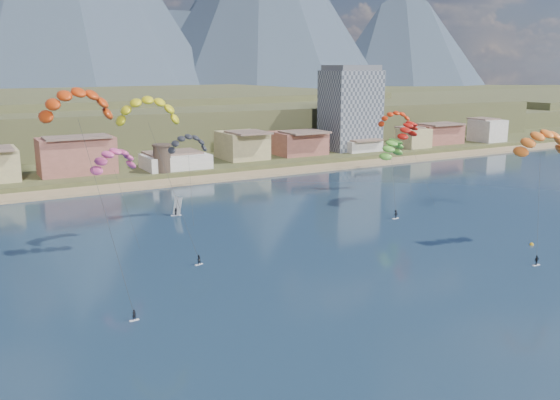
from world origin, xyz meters
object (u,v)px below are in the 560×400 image
at_px(apartment_tower, 350,108).
at_px(kitesurfer_yellow, 148,107).
at_px(windsurfer, 177,210).
at_px(kitesurfer_green, 392,146).
at_px(watchtower, 162,158).
at_px(kitesurfer_orange, 542,139).
at_px(kitesurfer_red, 77,99).
at_px(buoy, 532,244).

relative_size(apartment_tower, kitesurfer_yellow, 1.07).
bearing_deg(windsurfer, kitesurfer_green, -15.95).
xyz_separation_m(watchtower, kitesurfer_orange, (40.47, -100.99, 14.11)).
distance_m(apartment_tower, watchtower, 82.02).
relative_size(watchtower, kitesurfer_orange, 0.35).
height_order(apartment_tower, kitesurfer_red, apartment_tower).
bearing_deg(apartment_tower, kitesurfer_orange, -108.97).
xyz_separation_m(kitesurfer_green, buoy, (0.90, -41.29, -14.48)).
bearing_deg(apartment_tower, kitesurfer_yellow, -140.98).
xyz_separation_m(kitesurfer_yellow, kitesurfer_green, (64.19, 11.11, -12.21)).
distance_m(watchtower, buoy, 109.27).
bearing_deg(watchtower, kitesurfer_yellow, -109.61).
relative_size(kitesurfer_red, kitesurfer_green, 1.61).
distance_m(kitesurfer_yellow, kitesurfer_orange, 72.52).
bearing_deg(kitesurfer_green, apartment_tower, 60.97).
height_order(kitesurfer_red, windsurfer, kitesurfer_red).
height_order(kitesurfer_yellow, kitesurfer_green, kitesurfer_yellow).
xyz_separation_m(kitesurfer_red, kitesurfer_yellow, (14.52, 14.30, -2.34)).
xyz_separation_m(apartment_tower, windsurfer, (-92.04, -59.84, -16.47)).
xyz_separation_m(apartment_tower, kitesurfer_green, (-41.27, -74.35, -3.20)).
height_order(kitesurfer_yellow, windsurfer, kitesurfer_yellow).
bearing_deg(windsurfer, apartment_tower, 33.03).
distance_m(watchtower, kitesurfer_green, 72.19).
height_order(kitesurfer_orange, buoy, kitesurfer_orange).
bearing_deg(watchtower, kitesurfer_red, -114.99).
bearing_deg(apartment_tower, windsurfer, -146.97).
xyz_separation_m(kitesurfer_red, kitesurfer_orange, (80.44, -15.23, -8.68)).
xyz_separation_m(windsurfer, buoy, (51.67, -55.81, -1.22)).
distance_m(kitesurfer_red, buoy, 86.21).
relative_size(kitesurfer_yellow, kitesurfer_orange, 1.21).
relative_size(kitesurfer_green, buoy, 26.16).
xyz_separation_m(watchtower, buoy, (39.63, -101.64, -6.24)).
bearing_deg(kitesurfer_orange, kitesurfer_green, 92.45).
bearing_deg(windsurfer, kitesurfer_red, -124.98).
bearing_deg(watchtower, kitesurfer_green, -57.31).
bearing_deg(buoy, kitesurfer_yellow, 155.12).
distance_m(apartment_tower, kitesurfer_yellow, 136.03).
xyz_separation_m(apartment_tower, buoy, (-40.37, -115.64, -17.69)).
bearing_deg(kitesurfer_green, kitesurfer_yellow, -170.18).
height_order(apartment_tower, buoy, apartment_tower).
bearing_deg(apartment_tower, buoy, -109.24).
bearing_deg(kitesurfer_orange, apartment_tower, 71.03).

